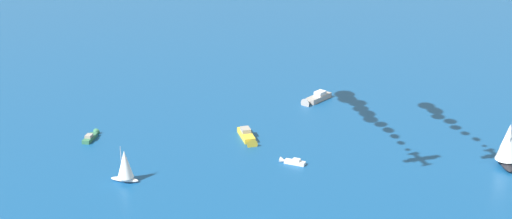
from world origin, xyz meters
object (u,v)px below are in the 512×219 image
Objects in this scene: motorboat_ahead at (316,99)px; motorboat_far_stbd at (291,162)px; motorboat_inshore at (91,136)px; sailboat_outer_ring_a at (508,145)px; motorboat_offshore at (248,137)px; sailboat_far_port at (125,166)px.

motorboat_far_stbd is at bearing 52.30° from motorboat_ahead.
motorboat_inshore is 0.60× the size of motorboat_ahead.
sailboat_outer_ring_a is (-41.84, 21.09, 4.49)m from motorboat_far_stbd.
motorboat_far_stbd is 49.51m from motorboat_inshore.
motorboat_far_stbd is at bearing -26.74° from sailboat_outer_ring_a.
motorboat_offshore is 0.94× the size of motorboat_ahead.
motorboat_far_stbd is 41.46m from motorboat_ahead.
motorboat_offshore reaches higher than motorboat_far_stbd.
motorboat_inshore is 95.60m from sailboat_outer_ring_a.
motorboat_far_stbd is 47.07m from sailboat_outer_ring_a.
motorboat_inshore is (36.69, -33.25, 0.09)m from motorboat_far_stbd.
sailboat_far_port reaches higher than motorboat_far_stbd.
sailboat_far_port is at bearing 93.00° from motorboat_inshore.
sailboat_far_port is 0.72× the size of sailboat_outer_ring_a.
motorboat_inshore reaches higher than motorboat_far_stbd.
motorboat_offshore is at bearing -79.11° from motorboat_far_stbd.
motorboat_offshore is (-33.56, 17.01, 0.25)m from motorboat_inshore.
motorboat_inshore is at bearing -26.88° from motorboat_offshore.
sailboat_outer_ring_a is at bearing 140.31° from motorboat_offshore.
sailboat_outer_ring_a is (-44.97, 37.33, 4.15)m from motorboat_offshore.
motorboat_ahead is at bearing 179.59° from motorboat_inshore.
sailboat_outer_ring_a reaches higher than motorboat_offshore.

